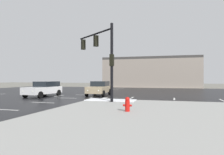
% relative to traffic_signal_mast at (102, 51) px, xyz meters
% --- Properties ---
extents(ground_plane, '(120.00, 120.00, 0.00)m').
position_rel_traffic_signal_mast_xyz_m(ground_plane, '(-4.22, 3.98, -4.19)').
color(ground_plane, slate).
extents(road_asphalt, '(44.00, 44.00, 0.02)m').
position_rel_traffic_signal_mast_xyz_m(road_asphalt, '(-4.22, 3.98, -4.18)').
color(road_asphalt, black).
rests_on(road_asphalt, ground_plane).
extents(snow_strip_curbside, '(4.00, 1.60, 0.06)m').
position_rel_traffic_signal_mast_xyz_m(snow_strip_curbside, '(0.78, -0.02, -4.02)').
color(snow_strip_curbside, white).
rests_on(snow_strip_curbside, sidewalk_corner).
extents(lane_markings, '(36.15, 36.15, 0.01)m').
position_rel_traffic_signal_mast_xyz_m(lane_markings, '(-3.01, 2.61, -4.17)').
color(lane_markings, silver).
rests_on(lane_markings, road_asphalt).
extents(traffic_signal_mast, '(4.37, 3.77, 6.05)m').
position_rel_traffic_signal_mast_xyz_m(traffic_signal_mast, '(0.00, 0.00, 0.00)').
color(traffic_signal_mast, black).
rests_on(traffic_signal_mast, sidewalk_corner).
extents(fire_hydrant, '(0.48, 0.26, 0.79)m').
position_rel_traffic_signal_mast_xyz_m(fire_hydrant, '(3.31, -5.35, -3.66)').
color(fire_hydrant, red).
rests_on(fire_hydrant, sidewalk_corner).
extents(strip_building_background, '(19.90, 8.00, 6.31)m').
position_rel_traffic_signal_mast_xyz_m(strip_building_background, '(1.09, 30.46, -1.04)').
color(strip_building_background, gray).
rests_on(strip_building_background, ground_plane).
extents(sedan_tan, '(2.30, 4.64, 1.58)m').
position_rel_traffic_signal_mast_xyz_m(sedan_tan, '(-2.32, 5.98, -3.34)').
color(sedan_tan, tan).
rests_on(sedan_tan, road_asphalt).
extents(sedan_white, '(2.27, 4.63, 1.58)m').
position_rel_traffic_signal_mast_xyz_m(sedan_white, '(-7.36, 2.85, -3.34)').
color(sedan_white, white).
rests_on(sedan_white, road_asphalt).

